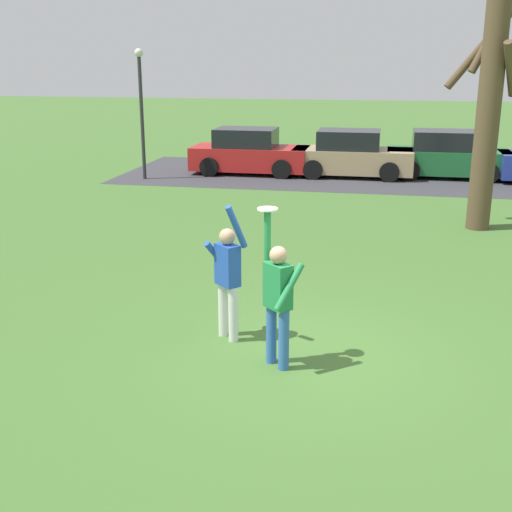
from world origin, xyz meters
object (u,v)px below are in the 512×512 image
person_defender (228,274)px  lamppost_by_lot (141,101)px  parked_car_red (249,153)px  frisbee_disc (268,209)px  bare_tree_tall (491,88)px  person_catcher (278,296)px  parked_car_green (447,156)px  parked_car_tan (352,155)px

person_defender → lamppost_by_lot: 13.89m
parked_car_red → frisbee_disc: bearing=-77.5°
parked_car_red → bare_tree_tall: bearing=-43.9°
person_catcher → frisbee_disc: bearing=0.0°
person_catcher → parked_car_red: size_ratio=0.51×
frisbee_disc → lamppost_by_lot: bearing=116.9°
person_defender → frisbee_disc: 1.44m
parked_car_green → bare_tree_tall: (0.23, -7.29, 2.56)m
person_catcher → person_defender: 1.14m
person_defender → person_catcher: bearing=0.0°
person_defender → parked_car_red: 14.53m
bare_tree_tall → lamppost_by_lot: (-10.32, 4.91, -0.70)m
bare_tree_tall → frisbee_disc: bearing=-114.4°
parked_car_green → bare_tree_tall: 7.72m
person_defender → bare_tree_tall: bare_tree_tall is taller
parked_car_red → lamppost_by_lot: 4.18m
parked_car_tan → person_catcher: bearing=-90.5°
frisbee_disc → bare_tree_tall: bare_tree_tall is taller
parked_car_tan → lamppost_by_lot: 7.37m
person_catcher → bare_tree_tall: bare_tree_tall is taller
bare_tree_tall → lamppost_by_lot: 11.45m
person_catcher → person_defender: size_ratio=1.02×
parked_car_tan → bare_tree_tall: 8.06m
person_catcher → parked_car_green: size_ratio=0.51×
person_defender → frisbee_disc: bearing=0.0°
person_catcher → parked_car_red: person_catcher is taller
person_catcher → parked_car_red: 15.44m
person_defender → lamppost_by_lot: lamppost_by_lot is taller
frisbee_disc → parked_car_tan: 15.04m
parked_car_tan → bare_tree_tall: bare_tree_tall is taller
frisbee_disc → parked_car_green: frisbee_disc is taller
person_catcher → person_defender: person_catcher is taller
person_defender → frisbee_disc: (0.68, -0.61, 1.11)m
parked_car_red → parked_car_green: bearing=4.4°
parked_car_green → bare_tree_tall: size_ratio=0.65×
person_catcher → parked_car_tan: 15.12m
bare_tree_tall → person_defender: bearing=-120.2°
person_defender → parked_car_green: (4.15, 14.83, -0.25)m
bare_tree_tall → lamppost_by_lot: bare_tree_tall is taller
parked_car_green → lamppost_by_lot: lamppost_by_lot is taller
parked_car_red → parked_car_tan: (3.60, 0.09, 0.00)m
parked_car_green → parked_car_tan: bearing=-172.0°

